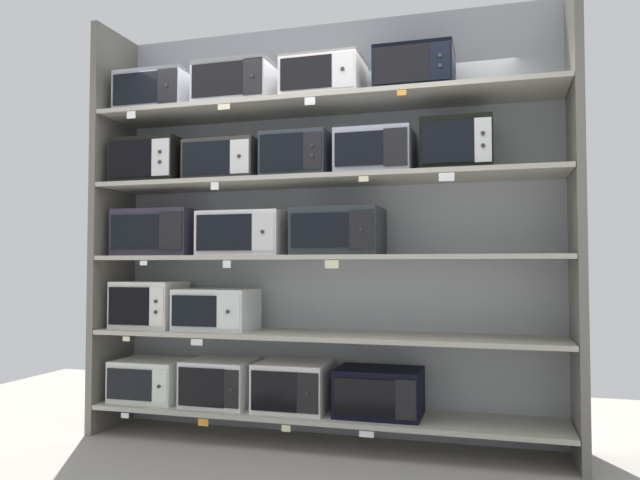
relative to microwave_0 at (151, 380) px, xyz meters
name	(u,v)px	position (x,y,z in m)	size (l,w,h in m)	color
back_panel	(331,226)	(1.23, 0.28, 1.08)	(3.27, 0.04, 2.86)	#9EA3A8
upright_left	(113,227)	(-0.33, 0.00, 1.08)	(0.05, 0.51, 2.86)	#68645B
upright_right	(577,218)	(2.80, 0.00, 1.08)	(0.05, 0.51, 2.86)	#68645B
shelf_0	(320,414)	(1.23, 0.00, -0.16)	(3.07, 0.51, 0.03)	#ADA899
microwave_0	(151,380)	(0.00, 0.00, 0.00)	(0.48, 0.40, 0.28)	silver
microwave_1	(220,382)	(0.53, 0.00, 0.01)	(0.45, 0.41, 0.30)	silver
microwave_2	(294,386)	(1.06, 0.00, 0.01)	(0.47, 0.42, 0.31)	white
microwave_3	(379,392)	(1.62, 0.00, 0.01)	(0.54, 0.37, 0.30)	black
price_tag_0	(125,416)	(-0.04, -0.25, -0.19)	(0.06, 0.00, 0.03)	white
price_tag_1	(203,422)	(0.53, -0.25, -0.20)	(0.07, 0.00, 0.04)	orange
price_tag_2	(286,428)	(1.09, -0.25, -0.20)	(0.06, 0.00, 0.04)	beige
price_tag_3	(366,434)	(1.59, -0.25, -0.19)	(0.09, 0.00, 0.03)	white
shelf_1	(320,335)	(1.23, 0.00, 0.35)	(3.07, 0.51, 0.03)	#ADA899
microwave_4	(150,305)	(-0.02, 0.00, 0.53)	(0.45, 0.38, 0.33)	silver
microwave_5	(217,309)	(0.50, 0.00, 0.50)	(0.52, 0.37, 0.28)	silver
price_tag_4	(126,339)	(-0.04, -0.25, 0.31)	(0.05, 0.00, 0.03)	beige
price_tag_5	(197,342)	(0.48, -0.25, 0.31)	(0.08, 0.00, 0.04)	white
shelf_2	(320,258)	(1.23, 0.00, 0.86)	(3.07, 0.51, 0.03)	#ADA899
microwave_6	(159,233)	(0.05, 0.00, 1.03)	(0.58, 0.36, 0.33)	#2E2839
microwave_7	(245,234)	(0.71, 0.00, 1.02)	(0.58, 0.41, 0.30)	silver
microwave_8	(339,232)	(1.36, 0.00, 1.02)	(0.56, 0.43, 0.30)	#272E2F
price_tag_6	(144,263)	(0.09, -0.25, 0.82)	(0.05, 0.00, 0.03)	white
price_tag_7	(227,264)	(0.69, -0.25, 0.81)	(0.05, 0.00, 0.05)	white
price_tag_8	(332,264)	(1.38, -0.25, 0.81)	(0.09, 0.00, 0.05)	beige
shelf_3	(320,181)	(1.23, 0.00, 1.36)	(3.07, 0.51, 0.03)	#ADA899
microwave_9	(154,163)	(0.00, 0.00, 1.53)	(0.49, 0.43, 0.31)	black
microwave_10	(226,162)	(0.56, 0.00, 1.52)	(0.51, 0.37, 0.28)	#32302E
microwave_11	(299,157)	(1.09, 0.00, 1.52)	(0.44, 0.41, 0.29)	#293236
microwave_12	(376,154)	(1.61, 0.00, 1.52)	(0.48, 0.40, 0.29)	#979CAE
microwave_13	(457,146)	(2.12, 0.00, 1.54)	(0.43, 0.35, 0.33)	black
price_tag_9	(215,186)	(0.60, -0.25, 1.32)	(0.05, 0.00, 0.05)	white
price_tag_10	(364,179)	(1.58, -0.25, 1.33)	(0.06, 0.00, 0.03)	beige
price_tag_11	(447,177)	(2.07, -0.25, 1.32)	(0.09, 0.00, 0.05)	white
shelf_4	(320,104)	(1.23, 0.00, 1.87)	(3.07, 0.51, 0.03)	#ADA899
microwave_14	(157,94)	(0.02, 0.00, 2.03)	(0.53, 0.36, 0.29)	#B1B5BE
microwave_15	(238,87)	(0.65, 0.00, 2.03)	(0.53, 0.41, 0.30)	#BABAC1
microwave_16	(324,81)	(1.26, 0.00, 2.02)	(0.51, 0.41, 0.28)	silver
microwave_17	(415,72)	(1.86, 0.00, 2.03)	(0.49, 0.38, 0.29)	black
price_tag_12	(131,115)	(-0.02, -0.25, 1.82)	(0.07, 0.00, 0.05)	white
price_tag_13	(224,107)	(0.66, -0.25, 1.83)	(0.08, 0.00, 0.04)	beige
price_tag_14	(310,101)	(1.24, -0.25, 1.82)	(0.07, 0.00, 0.05)	white
price_tag_15	(402,93)	(1.81, -0.25, 1.83)	(0.06, 0.00, 0.03)	orange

